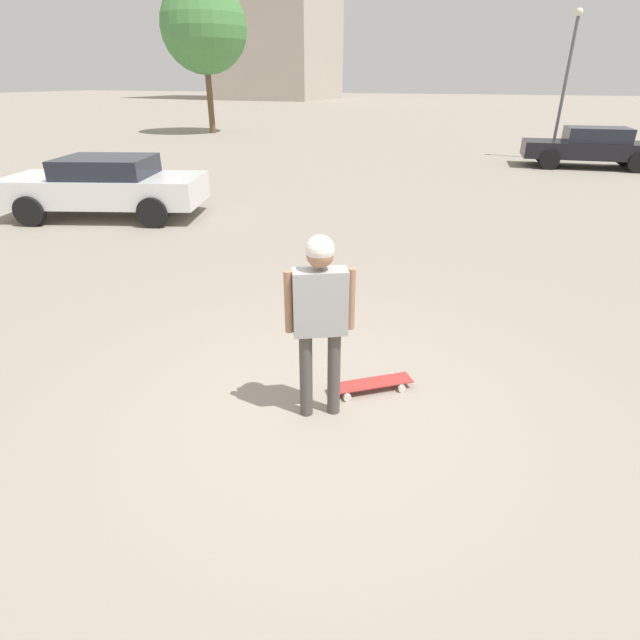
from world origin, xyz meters
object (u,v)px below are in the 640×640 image
object	(u,v)px
person	(320,307)
car_parked_far	(592,147)
car_parked_near	(106,186)
skateboard	(371,384)

from	to	relation	value
person	car_parked_far	distance (m)	17.75
person	car_parked_near	size ratio (longest dim) A/B	0.38
skateboard	car_parked_near	distance (m)	9.10
person	car_parked_near	bearing A→B (deg)	115.86
person	car_parked_near	distance (m)	9.10
person	car_parked_near	xyz separation A→B (m)	(-7.39, 5.29, -0.41)
skateboard	person	bearing A→B (deg)	20.09
person	skateboard	bearing A→B (deg)	28.86
skateboard	car_parked_near	xyz separation A→B (m)	(-7.74, 4.74, 0.65)
car_parked_near	car_parked_far	xyz separation A→B (m)	(11.00, 12.08, 0.01)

